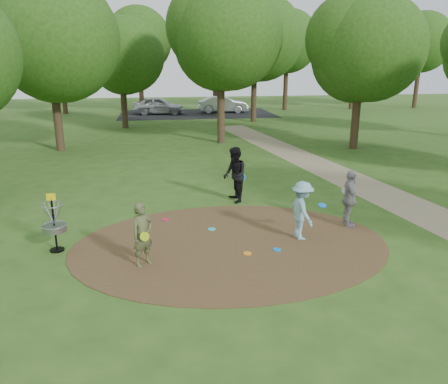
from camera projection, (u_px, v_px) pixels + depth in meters
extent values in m
plane|color=#2D5119|center=(231.00, 244.00, 11.64)|extent=(100.00, 100.00, 0.00)
cylinder|color=#47301C|center=(231.00, 244.00, 11.64)|extent=(8.40, 8.40, 0.02)
cube|color=#8C7A5B|center=(413.00, 208.00, 14.50)|extent=(7.55, 39.89, 0.01)
cube|color=black|center=(197.00, 114.00, 40.31)|extent=(14.00, 8.00, 0.01)
imported|color=#4F5632|center=(142.00, 234.00, 10.25)|extent=(0.68, 0.65, 1.56)
cylinder|color=#C2E719|center=(145.00, 236.00, 10.02)|extent=(0.22, 0.08, 0.22)
imported|color=#7DACBA|center=(302.00, 211.00, 11.78)|extent=(0.72, 1.11, 1.62)
cylinder|color=blue|center=(322.00, 205.00, 11.79)|extent=(0.22, 0.22, 0.08)
imported|color=black|center=(235.00, 175.00, 14.90)|extent=(0.82, 1.00, 1.91)
cylinder|color=blue|center=(243.00, 177.00, 15.01)|extent=(0.23, 0.13, 0.22)
imported|color=gray|center=(350.00, 199.00, 12.65)|extent=(0.55, 1.05, 1.71)
cylinder|color=white|center=(345.00, 191.00, 12.61)|extent=(0.22, 0.08, 0.22)
cylinder|color=#1BDCD0|center=(212.00, 229.00, 12.60)|extent=(0.22, 0.22, 0.02)
cylinder|color=#0C7CD6|center=(277.00, 250.00, 11.24)|extent=(0.22, 0.22, 0.02)
cylinder|color=red|center=(165.00, 219.00, 13.38)|extent=(0.22, 0.22, 0.02)
imported|color=#B3B5BB|center=(158.00, 106.00, 39.75)|extent=(4.69, 2.16, 1.56)
imported|color=#B4B7BC|center=(223.00, 104.00, 41.04)|extent=(4.77, 2.02, 1.53)
cylinder|color=orange|center=(247.00, 253.00, 11.02)|extent=(0.22, 0.22, 0.02)
cylinder|color=black|center=(54.00, 226.00, 11.06)|extent=(0.05, 0.05, 1.35)
cylinder|color=black|center=(57.00, 250.00, 11.25)|extent=(0.36, 0.36, 0.04)
cylinder|color=gray|center=(55.00, 228.00, 11.07)|extent=(0.60, 0.60, 0.16)
torus|color=gray|center=(54.00, 225.00, 11.05)|extent=(0.63, 0.63, 0.03)
torus|color=gray|center=(52.00, 205.00, 10.89)|extent=(0.58, 0.58, 0.02)
cube|color=yellow|center=(51.00, 197.00, 10.83)|extent=(0.22, 0.02, 0.18)
cylinder|color=#332316|center=(57.00, 115.00, 23.29)|extent=(0.44, 0.44, 3.80)
sphere|color=#234312|center=(49.00, 43.00, 22.24)|extent=(6.36, 6.36, 6.36)
cylinder|color=#332316|center=(221.00, 107.00, 25.52)|extent=(0.44, 0.44, 4.18)
sphere|color=#234312|center=(221.00, 40.00, 24.45)|extent=(6.00, 6.00, 6.00)
cylinder|color=#332316|center=(356.00, 116.00, 23.81)|extent=(0.44, 0.44, 3.61)
sphere|color=#234312|center=(361.00, 52.00, 22.86)|extent=(5.52, 5.52, 5.52)
cylinder|color=#332316|center=(124.00, 104.00, 31.36)|extent=(0.44, 0.44, 3.42)
sphere|color=#234312|center=(121.00, 58.00, 30.45)|extent=(5.25, 5.25, 5.25)
cylinder|color=#332316|center=(254.00, 94.00, 34.61)|extent=(0.44, 0.44, 4.37)
sphere|color=#234312|center=(255.00, 41.00, 33.46)|extent=(6.48, 6.48, 6.48)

